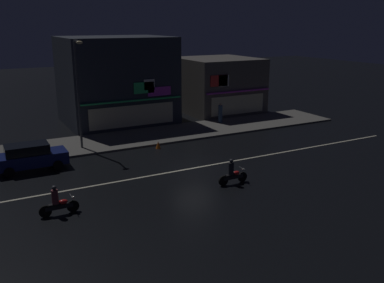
% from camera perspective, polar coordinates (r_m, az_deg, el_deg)
% --- Properties ---
extents(ground_plane, '(140.00, 140.00, 0.00)m').
position_cam_1_polar(ground_plane, '(26.89, 0.24, -3.62)').
color(ground_plane, black).
extents(lane_divider_stripe, '(34.01, 0.16, 0.01)m').
position_cam_1_polar(lane_divider_stripe, '(26.89, 0.24, -3.61)').
color(lane_divider_stripe, beige).
rests_on(lane_divider_stripe, ground).
extents(sidewalk_far, '(35.80, 5.18, 0.14)m').
position_cam_1_polar(sidewalk_far, '(34.16, -6.44, 0.64)').
color(sidewalk_far, '#5B5954').
rests_on(sidewalk_far, ground).
extents(storefront_left_block, '(9.41, 8.09, 7.74)m').
position_cam_1_polar(storefront_left_block, '(39.50, -10.19, 8.16)').
color(storefront_left_block, '#2D333D').
rests_on(storefront_left_block, ground).
extents(storefront_center_block, '(7.39, 7.72, 5.47)m').
position_cam_1_polar(storefront_center_block, '(43.96, 3.48, 7.64)').
color(storefront_center_block, '#56514C').
rests_on(storefront_center_block, ground).
extents(streetlamp_mid, '(0.44, 1.64, 7.72)m').
position_cam_1_polar(streetlamp_mid, '(30.72, -15.12, 7.22)').
color(streetlamp_mid, '#47494C').
rests_on(streetlamp_mid, sidewalk_far).
extents(pedestrian_on_sidewalk, '(0.38, 0.38, 1.80)m').
position_cam_1_polar(pedestrian_on_sidewalk, '(38.47, 3.85, 3.80)').
color(pedestrian_on_sidewalk, '#334766').
rests_on(pedestrian_on_sidewalk, sidewalk_far).
extents(parked_car_near_kerb, '(4.30, 1.98, 1.67)m').
position_cam_1_polar(parked_car_near_kerb, '(28.26, -21.02, -1.88)').
color(parked_car_near_kerb, navy).
rests_on(parked_car_near_kerb, ground).
extents(motorcycle_lead, '(1.90, 0.60, 1.52)m').
position_cam_1_polar(motorcycle_lead, '(21.36, -17.70, -7.87)').
color(motorcycle_lead, black).
rests_on(motorcycle_lead, ground).
extents(motorcycle_following, '(1.90, 0.60, 1.52)m').
position_cam_1_polar(motorcycle_following, '(24.23, 5.48, -4.32)').
color(motorcycle_following, black).
rests_on(motorcycle_following, ground).
extents(traffic_cone, '(0.36, 0.36, 0.55)m').
position_cam_1_polar(traffic_cone, '(31.09, -4.59, -0.44)').
color(traffic_cone, orange).
rests_on(traffic_cone, ground).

